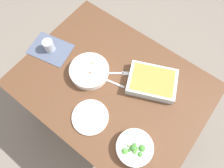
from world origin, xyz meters
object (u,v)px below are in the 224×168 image
at_px(stew_bowl, 89,71).
at_px(fork_on_table, 117,73).
at_px(broccoli_bowl, 134,148).
at_px(baking_dish, 152,82).
at_px(drink_cup, 49,46).
at_px(side_plate, 90,117).
at_px(spoon_by_stew, 108,81).

bearing_deg(stew_bowl, fork_on_table, 36.91).
height_order(stew_bowl, broccoli_bowl, broccoli_bowl).
bearing_deg(broccoli_bowl, stew_bowl, 157.11).
bearing_deg(stew_bowl, baking_dish, 26.74).
xyz_separation_m(drink_cup, side_plate, (0.53, -0.20, -0.03)).
xyz_separation_m(baking_dish, spoon_by_stew, (-0.23, -0.15, -0.03)).
bearing_deg(fork_on_table, drink_cup, -164.67).
bearing_deg(broccoli_bowl, side_plate, -177.74).
height_order(side_plate, fork_on_table, side_plate).
bearing_deg(drink_cup, stew_bowl, 3.88).
distance_m(spoon_by_stew, fork_on_table, 0.08).
relative_size(stew_bowl, drink_cup, 3.02).
bearing_deg(stew_bowl, broccoli_bowl, -22.89).
distance_m(baking_dish, side_plate, 0.44).
xyz_separation_m(drink_cup, spoon_by_stew, (0.47, 0.05, -0.03)).
xyz_separation_m(stew_bowl, spoon_by_stew, (0.13, 0.03, -0.03)).
xyz_separation_m(broccoli_bowl, drink_cup, (-0.84, 0.19, 0.01)).
bearing_deg(side_plate, baking_dish, 67.58).
distance_m(stew_bowl, spoon_by_stew, 0.14).
bearing_deg(drink_cup, spoon_by_stew, 6.49).
distance_m(stew_bowl, fork_on_table, 0.19).
bearing_deg(drink_cup, broccoli_bowl, -12.73).
bearing_deg(broccoli_bowl, spoon_by_stew, 146.80).
height_order(side_plate, spoon_by_stew, side_plate).
relative_size(side_plate, fork_on_table, 1.44).
distance_m(baking_dish, fork_on_table, 0.23).
bearing_deg(baking_dish, fork_on_table, -161.37).
bearing_deg(fork_on_table, spoon_by_stew, -99.82).
bearing_deg(spoon_by_stew, stew_bowl, -166.98).
height_order(baking_dish, drink_cup, drink_cup).
height_order(drink_cup, fork_on_table, drink_cup).
bearing_deg(baking_dish, drink_cup, -163.64).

